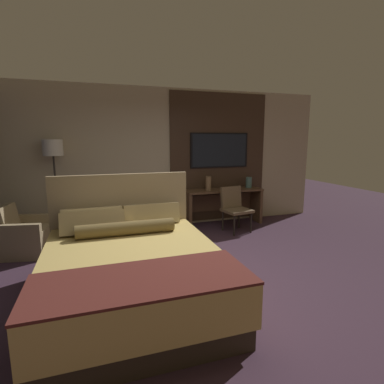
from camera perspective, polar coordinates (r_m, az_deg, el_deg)
ground_plane at (r=4.04m, az=2.03°, el=-16.27°), size 16.00×16.00×0.00m
wall_back_tv_panel at (r=6.17m, az=-4.87°, el=6.35°), size 7.20×0.09×2.80m
bed at (r=3.50m, az=-11.45°, el=-14.22°), size 1.87×2.27×1.32m
desk at (r=6.40m, az=5.82°, el=-1.63°), size 1.65×0.50×0.75m
tv at (r=6.45m, az=5.25°, el=7.92°), size 1.30×0.04×0.73m
desk_chair at (r=5.95m, az=8.05°, el=-2.50°), size 0.58×0.57×0.87m
armchair_by_window at (r=5.45m, az=-29.28°, el=-7.47°), size 0.80×0.82×0.79m
floor_lamp at (r=5.78m, az=-24.89°, el=6.25°), size 0.34×0.34×1.79m
vase_tall at (r=6.62m, az=10.76°, el=1.83°), size 0.13×0.13×0.23m
vase_short at (r=6.17m, az=3.15°, el=1.66°), size 0.11×0.11×0.29m
book at (r=6.38m, az=7.07°, el=0.72°), size 0.24×0.18×0.03m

